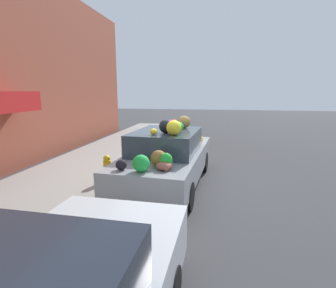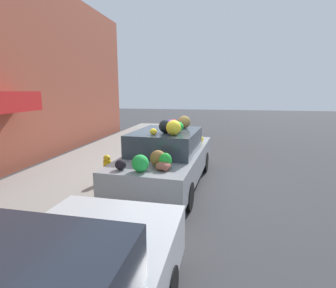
# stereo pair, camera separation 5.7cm
# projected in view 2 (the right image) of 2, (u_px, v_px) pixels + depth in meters

# --- Properties ---
(ground_plane) EXTENTS (60.00, 60.00, 0.00)m
(ground_plane) POSITION_uv_depth(u_px,v_px,m) (166.00, 184.00, 7.05)
(ground_plane) COLOR #38383A
(sidewalk_curb) EXTENTS (24.00, 3.20, 0.14)m
(sidewalk_curb) POSITION_uv_depth(u_px,v_px,m) (75.00, 175.00, 7.54)
(sidewalk_curb) COLOR gray
(sidewalk_curb) RESTS_ON ground
(fire_hydrant) EXTENTS (0.20, 0.20, 0.70)m
(fire_hydrant) POSITION_uv_depth(u_px,v_px,m) (107.00, 168.00, 6.81)
(fire_hydrant) COLOR gold
(fire_hydrant) RESTS_ON sidewalk_curb
(art_car) EXTENTS (4.62, 2.05, 1.81)m
(art_car) POSITION_uv_depth(u_px,v_px,m) (168.00, 157.00, 6.82)
(art_car) COLOR gray
(art_car) RESTS_ON ground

